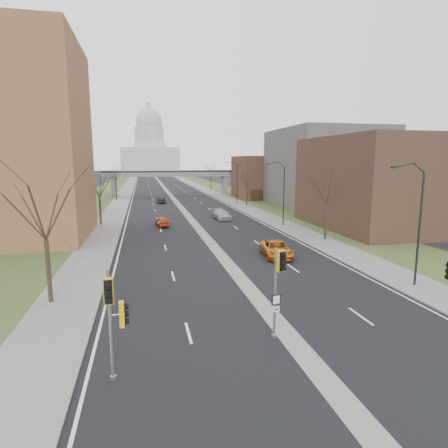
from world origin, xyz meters
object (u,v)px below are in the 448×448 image
object	(u,v)px
signal_pole_left	(114,310)
car_left_far	(161,200)
car_right_near	(276,249)
car_right_mid	(222,214)
signal_pole_median	(278,277)
car_left_near	(162,221)

from	to	relation	value
signal_pole_left	car_left_far	world-z (taller)	signal_pole_left
car_right_near	car_right_mid	size ratio (longest dim) A/B	1.04
signal_pole_median	car_right_mid	distance (m)	39.69
signal_pole_median	car_left_far	bearing A→B (deg)	79.32
car_left_near	car_right_mid	size ratio (longest dim) A/B	0.79
signal_pole_median	car_right_mid	xyz separation A→B (m)	(5.40, 39.24, -2.53)
signal_pole_left	signal_pole_median	xyz separation A→B (m)	(7.61, 2.02, 0.19)
signal_pole_left	signal_pole_median	size ratio (longest dim) A/B	1.00
signal_pole_median	car_left_near	distance (m)	35.08
signal_pole_left	car_right_near	distance (m)	22.42
signal_pole_left	car_right_mid	world-z (taller)	signal_pole_left
signal_pole_median	car_right_mid	size ratio (longest dim) A/B	0.92
signal_pole_median	car_right_near	world-z (taller)	signal_pole_median
car_right_mid	car_right_near	bearing A→B (deg)	-93.83
car_left_far	signal_pole_median	bearing A→B (deg)	86.74
car_left_far	signal_pole_left	bearing A→B (deg)	80.04
car_right_near	car_right_mid	distance (m)	23.41
signal_pole_left	car_left_near	distance (m)	37.06
signal_pole_left	car_left_near	size ratio (longest dim) A/B	1.16
car_left_near	car_right_mid	xyz separation A→B (m)	(9.25, 4.47, 0.05)
signal_pole_median	car_left_near	bearing A→B (deg)	83.22
car_left_near	car_right_near	bearing A→B (deg)	112.01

